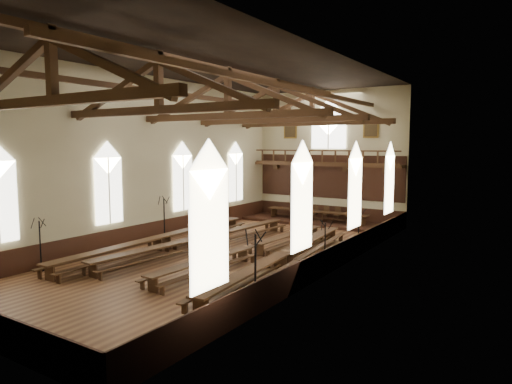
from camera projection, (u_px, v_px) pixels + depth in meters
ground at (229, 255)px, 24.57m from camera, size 26.00×26.00×0.00m
room_walls at (228, 134)px, 23.89m from camera, size 26.00×26.00×26.00m
wainscot_band at (229, 244)px, 24.50m from camera, size 12.00×26.00×1.20m
side_windows at (228, 186)px, 24.17m from camera, size 11.85×19.80×4.50m
end_window at (329, 127)px, 34.59m from camera, size 2.80×0.12×3.80m
minstrels_gallery at (327, 171)px, 34.74m from camera, size 11.80×1.24×3.70m
portraits at (329, 129)px, 34.60m from camera, size 7.75×0.09×1.45m
roof_trusses at (228, 100)px, 23.70m from camera, size 11.70×25.70×2.80m
refectory_row_a at (162, 239)px, 25.77m from camera, size 1.80×14.84×0.79m
refectory_row_b at (203, 240)px, 25.72m from camera, size 2.17×14.66×0.77m
refectory_row_c at (252, 249)px, 23.69m from camera, size 1.79×14.07×0.71m
refectory_row_d at (283, 256)px, 21.90m from camera, size 2.27×14.88×0.79m
dais at (316, 222)px, 34.21m from camera, size 11.40×3.07×0.20m
high_table at (316, 212)px, 34.14m from camera, size 8.06×1.07×0.75m
high_chairs at (321, 212)px, 34.80m from camera, size 4.94×0.45×1.01m
candelabrum_left_near at (41, 255)px, 21.35m from camera, size 0.68×0.78×2.53m
candelabrum_left_mid at (164, 227)px, 28.18m from camera, size 0.76×0.85×2.76m
candelabrum_left_far at (204, 218)px, 31.36m from camera, size 0.86×0.85×2.90m
candelabrum_right_near at (255, 284)px, 16.51m from camera, size 0.86×0.84×2.89m
candelabrum_right_mid at (325, 255)px, 21.61m from camera, size 0.71×0.70×2.37m
candelabrum_right_far at (358, 238)px, 25.37m from camera, size 0.68×0.75×2.45m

